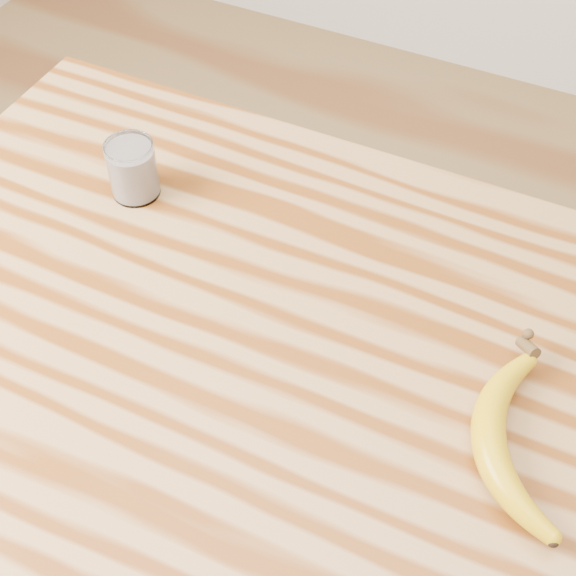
% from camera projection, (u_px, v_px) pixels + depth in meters
% --- Properties ---
extents(room, '(4.04, 4.04, 2.70)m').
position_uv_depth(room, '(268.00, 18.00, 0.65)').
color(room, olive).
rests_on(room, ground).
extents(table, '(1.20, 0.80, 0.90)m').
position_uv_depth(table, '(276.00, 401.00, 1.09)').
color(table, '#9F7342').
rests_on(table, ground).
extents(smoothie_glass, '(0.07, 0.07, 0.09)m').
position_uv_depth(smoothie_glass, '(133.00, 170.00, 1.14)').
color(smoothie_glass, white).
rests_on(smoothie_glass, table).
extents(banana, '(0.23, 0.35, 0.04)m').
position_uv_depth(banana, '(487.00, 438.00, 0.89)').
color(banana, '#C59B0D').
rests_on(banana, table).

